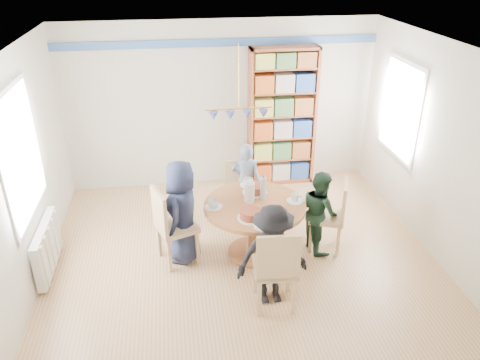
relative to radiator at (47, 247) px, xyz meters
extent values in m
plane|color=tan|center=(2.42, -0.30, -0.35)|extent=(5.00, 5.00, 0.00)
plane|color=white|center=(2.42, -0.30, 2.35)|extent=(5.00, 5.00, 0.00)
plane|color=beige|center=(2.42, 2.20, 1.00)|extent=(5.00, 0.00, 5.00)
plane|color=beige|center=(2.42, -2.80, 1.00)|extent=(5.00, 0.00, 5.00)
plane|color=beige|center=(-0.08, -0.30, 1.00)|extent=(0.00, 5.00, 5.00)
plane|color=beige|center=(4.92, -0.30, 1.00)|extent=(0.00, 5.00, 5.00)
cube|color=#355A94|center=(2.42, 2.18, 2.00)|extent=(5.00, 0.02, 0.12)
cube|color=white|center=(-0.07, 0.00, 1.25)|extent=(0.03, 1.32, 1.52)
cube|color=white|center=(-0.05, 0.00, 1.25)|extent=(0.01, 1.20, 1.40)
cube|color=white|center=(4.90, 1.00, 1.20)|extent=(0.03, 1.12, 1.42)
cube|color=white|center=(4.88, 1.00, 1.20)|extent=(0.01, 1.00, 1.30)
cylinder|color=gold|center=(2.42, 0.20, 1.98)|extent=(0.01, 0.01, 0.75)
cylinder|color=gold|center=(2.42, 0.20, 1.60)|extent=(0.80, 0.02, 0.02)
cone|color=#3F50B1|center=(2.12, 0.20, 1.52)|extent=(0.11, 0.11, 0.10)
cone|color=#3F50B1|center=(2.32, 0.20, 1.52)|extent=(0.11, 0.11, 0.10)
cone|color=#3F50B1|center=(2.52, 0.20, 1.52)|extent=(0.11, 0.11, 0.10)
cone|color=#3F50B1|center=(2.72, 0.20, 1.52)|extent=(0.11, 0.11, 0.10)
cube|color=silver|center=(0.00, 0.00, 0.00)|extent=(0.10, 1.00, 0.60)
cube|color=silver|center=(0.06, -0.40, 0.00)|extent=(0.02, 0.06, 0.56)
cube|color=silver|center=(0.06, -0.20, 0.00)|extent=(0.02, 0.06, 0.56)
cube|color=silver|center=(0.06, 0.00, 0.00)|extent=(0.02, 0.06, 0.56)
cube|color=silver|center=(0.06, 0.20, 0.00)|extent=(0.02, 0.06, 0.56)
cube|color=silver|center=(0.06, 0.40, 0.00)|extent=(0.02, 0.06, 0.56)
cylinder|color=brown|center=(2.59, -0.01, 0.37)|extent=(1.30, 1.30, 0.05)
cylinder|color=brown|center=(2.59, -0.01, 0.00)|extent=(0.16, 0.16, 0.70)
cylinder|color=brown|center=(2.59, -0.01, -0.33)|extent=(0.70, 0.70, 0.04)
cube|color=tan|center=(1.60, 0.00, 0.15)|extent=(0.59, 0.59, 0.06)
cube|color=tan|center=(1.40, -0.07, 0.42)|extent=(0.20, 0.45, 0.55)
cube|color=tan|center=(1.84, -0.11, -0.11)|extent=(0.06, 0.06, 0.48)
cube|color=tan|center=(1.71, 0.24, -0.11)|extent=(0.06, 0.06, 0.48)
cube|color=tan|center=(1.48, -0.24, -0.11)|extent=(0.06, 0.06, 0.48)
cube|color=tan|center=(1.36, 0.12, -0.11)|extent=(0.06, 0.06, 0.48)
cube|color=tan|center=(3.56, 0.00, 0.12)|extent=(0.57, 0.57, 0.05)
cube|color=tan|center=(3.75, -0.08, 0.38)|extent=(0.20, 0.42, 0.52)
cube|color=tan|center=(3.46, 0.23, -0.12)|extent=(0.05, 0.05, 0.45)
cube|color=tan|center=(3.33, -0.10, -0.12)|extent=(0.05, 0.05, 0.45)
cube|color=tan|center=(3.79, 0.10, -0.12)|extent=(0.05, 0.05, 0.45)
cube|color=tan|center=(3.66, -0.23, -0.12)|extent=(0.05, 0.05, 0.45)
cube|color=tan|center=(2.55, 0.94, 0.06)|extent=(0.43, 0.43, 0.05)
cube|color=tan|center=(2.52, 1.11, 0.29)|extent=(0.38, 0.09, 0.46)
cube|color=tan|center=(2.41, 0.76, -0.15)|extent=(0.04, 0.04, 0.39)
cube|color=tan|center=(2.72, 0.80, -0.15)|extent=(0.04, 0.04, 0.39)
cube|color=tan|center=(2.37, 1.07, -0.15)|extent=(0.04, 0.04, 0.39)
cube|color=tan|center=(2.68, 1.11, -0.15)|extent=(0.04, 0.04, 0.39)
cube|color=tan|center=(2.64, -1.00, 0.15)|extent=(0.50, 0.50, 0.06)
cube|color=tan|center=(2.62, -1.21, 0.42)|extent=(0.47, 0.08, 0.55)
cube|color=tan|center=(2.84, -0.82, -0.11)|extent=(0.05, 0.05, 0.48)
cube|color=tan|center=(2.47, -0.79, -0.11)|extent=(0.05, 0.05, 0.48)
cube|color=tan|center=(2.81, -1.20, -0.11)|extent=(0.05, 0.05, 0.48)
cube|color=tan|center=(2.44, -1.17, -0.11)|extent=(0.05, 0.05, 0.48)
imported|color=#181E35|center=(1.67, 0.03, 0.34)|extent=(0.64, 0.78, 1.37)
imported|color=black|center=(3.45, -0.01, 0.22)|extent=(0.52, 0.62, 1.13)
imported|color=gray|center=(2.63, 0.93, 0.24)|extent=(0.50, 0.41, 1.19)
imported|color=black|center=(2.62, -0.94, 0.27)|extent=(0.83, 0.51, 1.24)
cube|color=brown|center=(2.88, 2.04, 0.80)|extent=(0.04, 0.33, 2.29)
cube|color=brown|center=(3.93, 2.04, 0.80)|extent=(0.04, 0.33, 2.29)
cube|color=brown|center=(3.40, 2.04, 1.92)|extent=(1.09, 0.33, 0.04)
cube|color=brown|center=(3.40, 2.04, -0.32)|extent=(1.09, 0.33, 0.07)
cube|color=brown|center=(3.40, 2.19, 0.80)|extent=(1.09, 0.02, 2.29)
cube|color=brown|center=(3.40, 2.04, 0.09)|extent=(1.03, 0.31, 0.03)
cube|color=brown|center=(3.40, 2.04, 0.47)|extent=(1.03, 0.31, 0.03)
cube|color=brown|center=(3.40, 2.04, 0.85)|extent=(1.03, 0.31, 0.03)
cube|color=brown|center=(3.40, 2.04, 1.23)|extent=(1.03, 0.31, 0.03)
cube|color=brown|center=(3.40, 2.04, 1.61)|extent=(1.03, 0.31, 0.03)
cube|color=#B14B1B|center=(3.08, 2.02, -0.14)|extent=(0.30, 0.24, 0.28)
cube|color=beige|center=(3.40, 2.02, -0.14)|extent=(0.30, 0.24, 0.28)
cube|color=#26498E|center=(3.73, 2.02, -0.14)|extent=(0.30, 0.24, 0.28)
cube|color=#C7C54F|center=(3.08, 2.02, 0.24)|extent=(0.30, 0.24, 0.28)
cube|color=#426B3B|center=(3.40, 2.02, 0.24)|extent=(0.30, 0.24, 0.28)
cube|color=brown|center=(3.73, 2.02, 0.24)|extent=(0.30, 0.24, 0.28)
cube|color=#B14B1B|center=(3.08, 2.02, 0.62)|extent=(0.30, 0.24, 0.28)
cube|color=beige|center=(3.40, 2.02, 0.62)|extent=(0.30, 0.24, 0.28)
cube|color=#26498E|center=(3.73, 2.02, 0.62)|extent=(0.30, 0.24, 0.28)
cube|color=#C7C54F|center=(3.08, 2.02, 1.01)|extent=(0.30, 0.24, 0.28)
cube|color=#426B3B|center=(3.40, 2.02, 1.01)|extent=(0.30, 0.24, 0.28)
cube|color=brown|center=(3.73, 2.02, 1.01)|extent=(0.30, 0.24, 0.28)
cube|color=#B14B1B|center=(3.08, 2.02, 1.39)|extent=(0.30, 0.24, 0.28)
cube|color=beige|center=(3.40, 2.02, 1.39)|extent=(0.30, 0.24, 0.28)
cube|color=#26498E|center=(3.73, 2.02, 1.39)|extent=(0.30, 0.24, 0.28)
cube|color=#C7C54F|center=(3.08, 2.02, 1.75)|extent=(0.30, 0.24, 0.24)
cube|color=#426B3B|center=(3.40, 2.02, 1.75)|extent=(0.30, 0.24, 0.24)
cube|color=brown|center=(3.73, 2.02, 1.75)|extent=(0.30, 0.24, 0.24)
cylinder|color=white|center=(2.53, 0.07, 0.53)|extent=(0.13, 0.13, 0.26)
sphere|color=white|center=(2.53, 0.07, 0.66)|extent=(0.10, 0.10, 0.10)
cylinder|color=silver|center=(2.72, 0.11, 0.55)|extent=(0.08, 0.08, 0.30)
cylinder|color=#3F50B1|center=(2.72, 0.11, 0.72)|extent=(0.03, 0.03, 0.03)
cylinder|color=white|center=(2.64, 0.29, 0.41)|extent=(0.33, 0.33, 0.01)
cylinder|color=maroon|center=(2.64, 0.29, 0.46)|extent=(0.26, 0.26, 0.10)
cylinder|color=white|center=(2.48, -0.34, 0.41)|extent=(0.33, 0.33, 0.01)
cylinder|color=maroon|center=(2.48, -0.34, 0.46)|extent=(0.26, 0.26, 0.10)
cylinder|color=white|center=(2.07, -0.02, 0.41)|extent=(0.22, 0.22, 0.01)
imported|color=white|center=(2.07, -0.02, 0.45)|extent=(0.13, 0.13, 0.11)
cylinder|color=white|center=(3.11, -0.02, 0.41)|extent=(0.22, 0.22, 0.01)
imported|color=white|center=(3.11, -0.02, 0.45)|extent=(0.11, 0.11, 0.10)
cylinder|color=white|center=(2.59, 0.51, 0.41)|extent=(0.22, 0.22, 0.01)
imported|color=white|center=(2.59, 0.51, 0.45)|extent=(0.13, 0.13, 0.11)
cylinder|color=white|center=(2.59, -0.54, 0.41)|extent=(0.22, 0.22, 0.01)
imported|color=white|center=(2.59, -0.54, 0.45)|extent=(0.11, 0.11, 0.10)
camera|label=1|loc=(1.64, -5.06, 3.35)|focal=35.00mm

